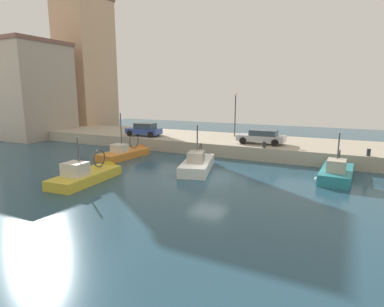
# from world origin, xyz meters

# --- Properties ---
(water_surface) EXTENTS (80.00, 80.00, 0.00)m
(water_surface) POSITION_xyz_m (0.00, 0.00, 0.00)
(water_surface) COLOR navy
(water_surface) RESTS_ON ground
(quay_wall) EXTENTS (9.00, 56.00, 1.20)m
(quay_wall) POSITION_xyz_m (11.50, 0.00, 0.60)
(quay_wall) COLOR #ADA08C
(quay_wall) RESTS_ON ground
(fishing_boat_orange) EXTENTS (6.15, 2.44, 5.03)m
(fishing_boat_orange) POSITION_xyz_m (3.25, 9.88, 0.10)
(fishing_boat_orange) COLOR orange
(fishing_boat_orange) RESTS_ON ground
(fishing_boat_teal) EXTENTS (5.80, 2.33, 4.18)m
(fishing_boat_teal) POSITION_xyz_m (4.17, -8.04, 0.11)
(fishing_boat_teal) COLOR teal
(fishing_boat_teal) RESTS_ON ground
(fishing_boat_yellow) EXTENTS (6.34, 2.55, 4.04)m
(fishing_boat_yellow) POSITION_xyz_m (-4.29, 7.01, 0.12)
(fishing_boat_yellow) COLOR gold
(fishing_boat_yellow) RESTS_ON ground
(fishing_boat_white) EXTENTS (6.73, 3.72, 4.42)m
(fishing_boat_white) POSITION_xyz_m (2.05, 1.83, 0.11)
(fishing_boat_white) COLOR white
(fishing_boat_white) RESTS_ON ground
(parked_car_blue) EXTENTS (2.08, 4.03, 1.46)m
(parked_car_blue) POSITION_xyz_m (8.74, 11.86, 1.94)
(parked_car_blue) COLOR #334C9E
(parked_car_blue) RESTS_ON quay_wall
(parked_car_silver) EXTENTS (2.13, 4.42, 1.33)m
(parked_car_silver) POSITION_xyz_m (9.36, -1.24, 1.89)
(parked_car_silver) COLOR #B7B7BC
(parked_car_silver) RESTS_ON quay_wall
(mooring_bollard_south) EXTENTS (0.28, 0.28, 0.55)m
(mooring_bollard_south) POSITION_xyz_m (7.35, -10.00, 1.48)
(mooring_bollard_south) COLOR #2D2D33
(mooring_bollard_south) RESTS_ON quay_wall
(mooring_bollard_mid) EXTENTS (0.28, 0.28, 0.55)m
(mooring_bollard_mid) POSITION_xyz_m (7.35, -2.00, 1.48)
(mooring_bollard_mid) COLOR #2D2D33
(mooring_bollard_mid) RESTS_ON quay_wall
(quay_streetlamp) EXTENTS (0.36, 0.36, 4.83)m
(quay_streetlamp) POSITION_xyz_m (13.00, 2.74, 4.45)
(quay_streetlamp) COLOR #38383D
(quay_streetlamp) RESTS_ON quay_wall
(waterfront_building_west_mid) EXTENTS (7.37, 6.57, 20.30)m
(waterfront_building_west_mid) POSITION_xyz_m (17.32, 28.90, 10.17)
(waterfront_building_west_mid) COLOR tan
(waterfront_building_west_mid) RESTS_ON ground
(waterfront_building_central) EXTENTS (8.39, 6.55, 12.53)m
(waterfront_building_central) POSITION_xyz_m (7.95, 28.60, 6.29)
(waterfront_building_central) COLOR #A39384
(waterfront_building_central) RESTS_ON ground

